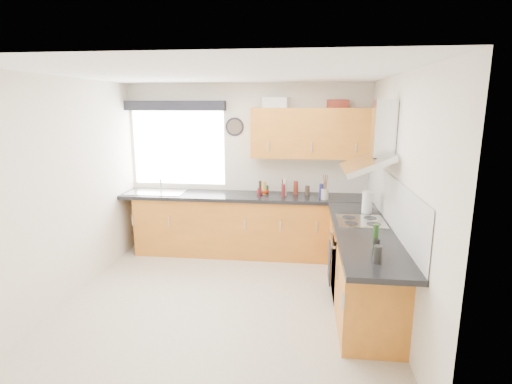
# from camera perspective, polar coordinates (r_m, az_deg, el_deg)

# --- Properties ---
(ground_plane) EXTENTS (3.60, 3.60, 0.00)m
(ground_plane) POSITION_cam_1_polar(r_m,az_deg,el_deg) (4.73, -4.38, -15.32)
(ground_plane) COLOR beige
(ceiling) EXTENTS (3.60, 3.60, 0.02)m
(ceiling) POSITION_cam_1_polar(r_m,az_deg,el_deg) (4.20, -4.97, 16.49)
(ceiling) COLOR white
(ceiling) RESTS_ON wall_back
(wall_back) EXTENTS (3.60, 0.02, 2.50)m
(wall_back) POSITION_cam_1_polar(r_m,az_deg,el_deg) (6.04, -1.29, 3.38)
(wall_back) COLOR silver
(wall_back) RESTS_ON ground_plane
(wall_front) EXTENTS (3.60, 0.02, 2.50)m
(wall_front) POSITION_cam_1_polar(r_m,az_deg,el_deg) (2.63, -12.50, -9.07)
(wall_front) COLOR silver
(wall_front) RESTS_ON ground_plane
(wall_left) EXTENTS (0.02, 3.60, 2.50)m
(wall_left) POSITION_cam_1_polar(r_m,az_deg,el_deg) (4.97, -25.45, 0.19)
(wall_left) COLOR silver
(wall_left) RESTS_ON ground_plane
(wall_right) EXTENTS (0.02, 3.60, 2.50)m
(wall_right) POSITION_cam_1_polar(r_m,az_deg,el_deg) (4.32, 19.46, -0.99)
(wall_right) COLOR silver
(wall_right) RESTS_ON ground_plane
(window) EXTENTS (1.40, 0.02, 1.10)m
(window) POSITION_cam_1_polar(r_m,az_deg,el_deg) (6.22, -10.99, 6.22)
(window) COLOR silver
(window) RESTS_ON wall_back
(window_blind) EXTENTS (1.50, 0.18, 0.14)m
(window_blind) POSITION_cam_1_polar(r_m,az_deg,el_deg) (6.10, -11.50, 12.01)
(window_blind) COLOR black
(window_blind) RESTS_ON wall_back
(splashback) EXTENTS (0.01, 3.00, 0.54)m
(splashback) POSITION_cam_1_polar(r_m,az_deg,el_deg) (4.62, 18.49, -0.98)
(splashback) COLOR white
(splashback) RESTS_ON wall_right
(base_cab_back) EXTENTS (3.00, 0.58, 0.86)m
(base_cab_back) POSITION_cam_1_polar(r_m,az_deg,el_deg) (5.96, -2.60, -4.85)
(base_cab_back) COLOR #B2651E
(base_cab_back) RESTS_ON ground_plane
(base_cab_corner) EXTENTS (0.60, 0.60, 0.86)m
(base_cab_corner) POSITION_cam_1_polar(r_m,az_deg,el_deg) (5.91, 12.94, -5.31)
(base_cab_corner) COLOR #B2651E
(base_cab_corner) RESTS_ON ground_plane
(base_cab_right) EXTENTS (0.58, 2.10, 0.86)m
(base_cab_right) POSITION_cam_1_polar(r_m,az_deg,el_deg) (4.65, 14.78, -10.35)
(base_cab_right) COLOR #B2651E
(base_cab_right) RESTS_ON ground_plane
(worktop_back) EXTENTS (3.60, 0.62, 0.05)m
(worktop_back) POSITION_cam_1_polar(r_m,az_deg,el_deg) (5.82, -1.69, -0.64)
(worktop_back) COLOR black
(worktop_back) RESTS_ON base_cab_back
(worktop_right) EXTENTS (0.62, 2.42, 0.05)m
(worktop_right) POSITION_cam_1_polar(r_m,az_deg,el_deg) (4.36, 15.25, -5.58)
(worktop_right) COLOR black
(worktop_right) RESTS_ON base_cab_right
(sink) EXTENTS (0.84, 0.46, 0.10)m
(sink) POSITION_cam_1_polar(r_m,az_deg,el_deg) (6.14, -14.07, 0.31)
(sink) COLOR silver
(sink) RESTS_ON worktop_back
(oven) EXTENTS (0.56, 0.58, 0.85)m
(oven) POSITION_cam_1_polar(r_m,az_deg,el_deg) (4.79, 14.42, -9.71)
(oven) COLOR black
(oven) RESTS_ON ground_plane
(hob_plate) EXTENTS (0.52, 0.52, 0.01)m
(hob_plate) POSITION_cam_1_polar(r_m,az_deg,el_deg) (4.63, 14.74, -4.06)
(hob_plate) COLOR silver
(hob_plate) RESTS_ON worktop_right
(extractor_hood) EXTENTS (0.52, 0.78, 0.66)m
(extractor_hood) POSITION_cam_1_polar(r_m,az_deg,el_deg) (4.49, 16.62, 6.42)
(extractor_hood) COLOR silver
(extractor_hood) RESTS_ON wall_right
(upper_cabinets) EXTENTS (1.70, 0.35, 0.70)m
(upper_cabinets) POSITION_cam_1_polar(r_m,az_deg,el_deg) (5.74, 7.96, 8.33)
(upper_cabinets) COLOR #B2651E
(upper_cabinets) RESTS_ON wall_back
(washing_machine) EXTENTS (0.56, 0.55, 0.75)m
(washing_machine) POSITION_cam_1_polar(r_m,az_deg,el_deg) (6.19, -10.86, -4.94)
(washing_machine) COLOR silver
(washing_machine) RESTS_ON ground_plane
(wall_clock) EXTENTS (0.27, 0.04, 0.27)m
(wall_clock) POSITION_cam_1_polar(r_m,az_deg,el_deg) (5.98, -3.09, 9.28)
(wall_clock) COLOR black
(wall_clock) RESTS_ON wall_back
(casserole) EXTENTS (0.39, 0.31, 0.15)m
(casserole) POSITION_cam_1_polar(r_m,az_deg,el_deg) (5.84, 2.92, 12.66)
(casserole) COLOR silver
(casserole) RESTS_ON upper_cabinets
(storage_box) EXTENTS (0.30, 0.27, 0.11)m
(storage_box) POSITION_cam_1_polar(r_m,az_deg,el_deg) (5.84, 11.60, 12.26)
(storage_box) COLOR #9B3628
(storage_box) RESTS_ON upper_cabinets
(utensil_pot) EXTENTS (0.13, 0.13, 0.14)m
(utensil_pot) POSITION_cam_1_polar(r_m,az_deg,el_deg) (5.60, 9.80, -0.33)
(utensil_pot) COLOR #A09286
(utensil_pot) RESTS_ON worktop_back
(kitchen_roll) EXTENTS (0.15, 0.15, 0.27)m
(kitchen_roll) POSITION_cam_1_polar(r_m,az_deg,el_deg) (4.99, 15.59, -1.42)
(kitchen_roll) COLOR silver
(kitchen_roll) RESTS_ON worktop_right
(tomato_cluster) EXTENTS (0.19, 0.19, 0.07)m
(tomato_cluster) POSITION_cam_1_polar(r_m,az_deg,el_deg) (5.87, 0.95, 0.11)
(tomato_cluster) COLOR #A71D06
(tomato_cluster) RESTS_ON worktop_back
(jar_0) EXTENTS (0.04, 0.04, 0.21)m
(jar_0) POSITION_cam_1_polar(r_m,az_deg,el_deg) (5.92, 3.89, 0.84)
(jar_0) COLOR #3E1816
(jar_0) RESTS_ON worktop_back
(jar_1) EXTENTS (0.07, 0.07, 0.14)m
(jar_1) POSITION_cam_1_polar(r_m,az_deg,el_deg) (5.81, 7.35, 0.21)
(jar_1) COLOR #3F2D23
(jar_1) RESTS_ON worktop_back
(jar_2) EXTENTS (0.07, 0.07, 0.18)m
(jar_2) POSITION_cam_1_polar(r_m,az_deg,el_deg) (5.82, 1.16, 0.54)
(jar_2) COLOR olive
(jar_2) RESTS_ON worktop_back
(jar_3) EXTENTS (0.05, 0.05, 0.12)m
(jar_3) POSITION_cam_1_polar(r_m,az_deg,el_deg) (5.70, 0.50, -0.02)
(jar_3) COLOR #341215
(jar_3) RESTS_ON worktop_back
(jar_4) EXTENTS (0.04, 0.04, 0.18)m
(jar_4) POSITION_cam_1_polar(r_m,az_deg,el_deg) (5.94, 0.59, 0.76)
(jar_4) COLOR #32231C
(jar_4) RESTS_ON worktop_back
(jar_5) EXTENTS (0.05, 0.05, 0.24)m
(jar_5) POSITION_cam_1_polar(r_m,az_deg,el_deg) (5.75, 4.15, 0.66)
(jar_5) COLOR #B5A79A
(jar_5) RESTS_ON worktop_back
(jar_6) EXTENTS (0.06, 0.06, 0.12)m
(jar_6) POSITION_cam_1_polar(r_m,az_deg,el_deg) (5.87, 1.52, 0.34)
(jar_6) COLOR #17401C
(jar_6) RESTS_ON worktop_back
(jar_7) EXTENTS (0.05, 0.05, 0.18)m
(jar_7) POSITION_cam_1_polar(r_m,az_deg,el_deg) (5.68, 3.91, 0.22)
(jar_7) COLOR #5D1317
(jar_7) RESTS_ON worktop_back
(jar_8) EXTENTS (0.07, 0.07, 0.19)m
(jar_8) POSITION_cam_1_polar(r_m,az_deg,el_deg) (5.84, 5.69, 0.59)
(jar_8) COLOR maroon
(jar_8) RESTS_ON worktop_back
(jar_9) EXTENTS (0.07, 0.07, 0.20)m
(jar_9) POSITION_cam_1_polar(r_m,az_deg,el_deg) (5.66, 9.35, 0.15)
(jar_9) COLOR navy
(jar_9) RESTS_ON worktop_back
(bottle_0) EXTENTS (0.06, 0.06, 0.23)m
(bottle_0) POSITION_cam_1_polar(r_m,az_deg,el_deg) (3.80, 16.71, -6.12)
(bottle_0) COLOR #1A3A14
(bottle_0) RESTS_ON worktop_right
(bottle_1) EXTENTS (0.06, 0.06, 0.15)m
(bottle_1) POSITION_cam_1_polar(r_m,az_deg,el_deg) (3.67, 16.82, -7.51)
(bottle_1) COLOR black
(bottle_1) RESTS_ON worktop_right
(bottle_2) EXTENTS (0.07, 0.07, 0.15)m
(bottle_2) POSITION_cam_1_polar(r_m,az_deg,el_deg) (3.49, 16.97, -8.52)
(bottle_2) COLOR black
(bottle_2) RESTS_ON worktop_right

